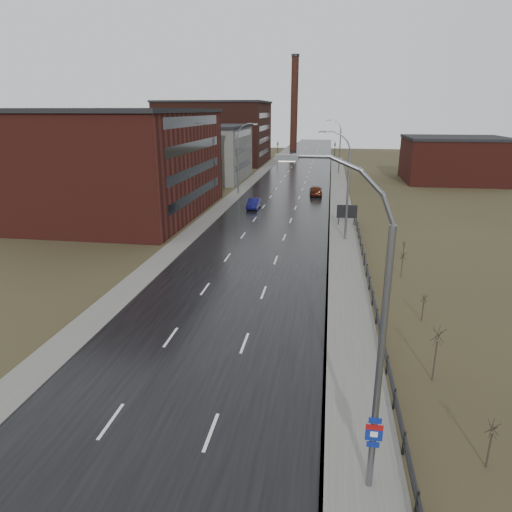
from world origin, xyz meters
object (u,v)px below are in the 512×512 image
(streetlight_main, at_px, (372,341))
(car_near, at_px, (254,204))
(billboard, at_px, (347,212))
(car_far, at_px, (316,191))

(streetlight_main, distance_m, car_near, 50.30)
(billboard, distance_m, car_near, 15.13)
(streetlight_main, bearing_deg, car_far, 93.48)
(car_far, bearing_deg, car_near, 51.21)
(billboard, xyz_separation_m, car_near, (-12.57, 8.36, -1.05))
(billboard, xyz_separation_m, car_far, (-4.29, 20.02, -0.94))
(car_near, bearing_deg, billboard, -33.18)
(billboard, bearing_deg, streetlight_main, -90.89)
(streetlight_main, bearing_deg, billboard, 89.11)
(streetlight_main, height_order, car_far, streetlight_main)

